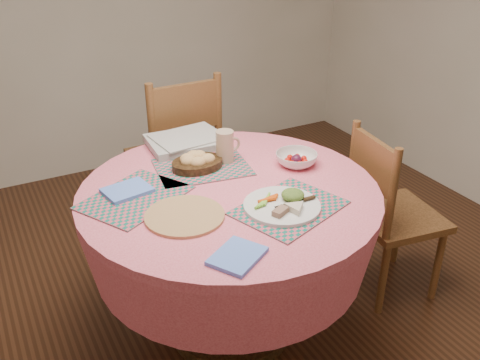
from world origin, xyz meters
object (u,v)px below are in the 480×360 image
Objects in this scene: chair_right at (389,211)px; bread_bowl at (197,161)px; chair_back at (178,154)px; fruit_bowl at (296,159)px; dinner_plate at (284,204)px; dining_table at (230,229)px; wicker_trivet at (185,216)px; latte_mug at (225,146)px.

chair_right reaches higher than bread_bowl.
fruit_bowl is at bearing 105.22° from chair_back.
dinner_plate is 0.39m from fruit_bowl.
dining_table is 5.39× the size of bread_bowl.
bread_bowl is at bearing 99.60° from dining_table.
bread_bowl is at bearing 156.76° from fruit_bowl.
wicker_trivet is at bearing -120.40° from bread_bowl.
chair_right is 0.98m from bread_bowl.
latte_mug is (-0.01, 0.48, 0.06)m from dinner_plate.
wicker_trivet is 1.30× the size of bread_bowl.
latte_mug reaches higher than dining_table.
dining_table is 0.90m from chair_back.
wicker_trivet is 1.01× the size of dinner_plate.
wicker_trivet is at bearing -154.65° from dining_table.
chair_right is at bearing 1.61° from wicker_trivet.
chair_right is at bearing -24.36° from latte_mug.
wicker_trivet is (-0.25, -0.12, 0.20)m from dining_table.
chair_right is 6.19× the size of latte_mug.
latte_mug reaches higher than wicker_trivet.
chair_right reaches higher than dining_table.
chair_right is 1.11m from wicker_trivet.
chair_back is at bearing 82.10° from dining_table.
chair_right is at bearing -17.81° from fruit_bowl.
dining_table is at bearing 80.95° from chair_back.
dining_table is at bearing 91.95° from chair_right.
dinner_plate is at bearing -18.91° from wicker_trivet.
bread_bowl reaches higher than fruit_bowl.
dinner_plate is (-0.01, -1.13, 0.25)m from chair_back.
latte_mug is at bearing 87.11° from chair_back.
dinner_plate is 1.49× the size of fruit_bowl.
latte_mug is at bearing 45.54° from wicker_trivet.
bread_bowl reaches higher than dining_table.
latte_mug is 0.72× the size of fruit_bowl.
bread_bowl is at bearing 107.82° from dinner_plate.
dinner_plate is at bearing -64.78° from dining_table.
chair_right is at bearing 124.56° from chair_back.
chair_back is at bearing 76.00° from bread_bowl.
chair_back is 0.72m from bread_bowl.
chair_right is 2.94× the size of wicker_trivet.
dining_table is 0.43m from fruit_bowl.
chair_back is 0.90m from fruit_bowl.
chair_back reaches higher than fruit_bowl.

